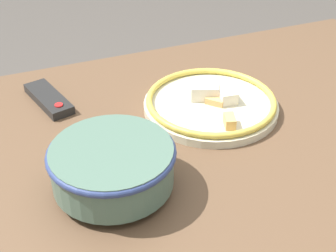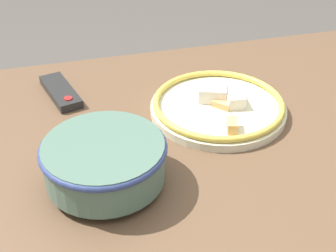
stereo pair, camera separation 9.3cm
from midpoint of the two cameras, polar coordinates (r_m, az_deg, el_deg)
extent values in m
cube|color=brown|center=(1.00, 7.36, -2.24)|extent=(1.35, 0.85, 0.04)
cylinder|color=brown|center=(1.72, 20.99, -1.87)|extent=(0.06, 0.06, 0.69)
cylinder|color=#4C6B5B|center=(0.86, -4.44, -6.71)|extent=(0.10, 0.10, 0.02)
cylinder|color=#4C6B5B|center=(0.83, -4.58, -4.37)|extent=(0.21, 0.21, 0.07)
cylinder|color=#C67A33|center=(0.83, -4.56, -4.67)|extent=(0.19, 0.19, 0.06)
torus|color=navy|center=(0.81, -4.67, -2.81)|extent=(0.22, 0.22, 0.01)
cylinder|color=beige|center=(1.06, 8.61, 2.00)|extent=(0.30, 0.30, 0.02)
torus|color=gold|center=(1.05, 8.68, 2.74)|extent=(0.29, 0.29, 0.01)
cube|color=tan|center=(0.97, 10.57, -0.02)|extent=(0.03, 0.04, 0.02)
cube|color=silver|center=(1.06, 10.54, 3.32)|extent=(0.05, 0.07, 0.03)
cube|color=tan|center=(1.05, 9.36, 2.71)|extent=(0.06, 0.06, 0.01)
cube|color=silver|center=(1.07, 7.98, 3.89)|extent=(0.07, 0.07, 0.03)
cube|color=black|center=(1.13, -10.70, 4.06)|extent=(0.09, 0.17, 0.02)
cylinder|color=red|center=(1.08, -9.69, 3.27)|extent=(0.02, 0.02, 0.00)
camera|label=1|loc=(0.05, -87.14, 1.95)|focal=50.00mm
camera|label=2|loc=(0.05, 92.86, -1.95)|focal=50.00mm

